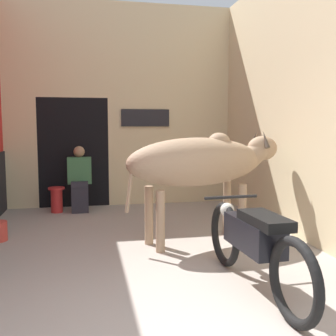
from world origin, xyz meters
name	(u,v)px	position (x,y,z in m)	size (l,w,h in m)	color
wall_back_with_doorway	(102,124)	(-0.35, 5.74, 1.57)	(4.29, 0.93, 3.84)	beige
wall_right_with_door	(308,98)	(2.23, 2.69, 1.89)	(0.22, 5.47, 3.84)	beige
cow	(202,163)	(0.82, 2.79, 1.05)	(2.29, 1.09, 1.47)	tan
motorcycle_near	(254,242)	(0.84, 1.19, 0.46)	(0.58, 2.06, 0.80)	black
shopkeeper_seated	(80,177)	(-0.79, 5.00, 0.61)	(0.42, 0.33, 1.17)	#282833
plastic_stool	(57,199)	(-1.20, 5.01, 0.24)	(0.29, 0.29, 0.45)	red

